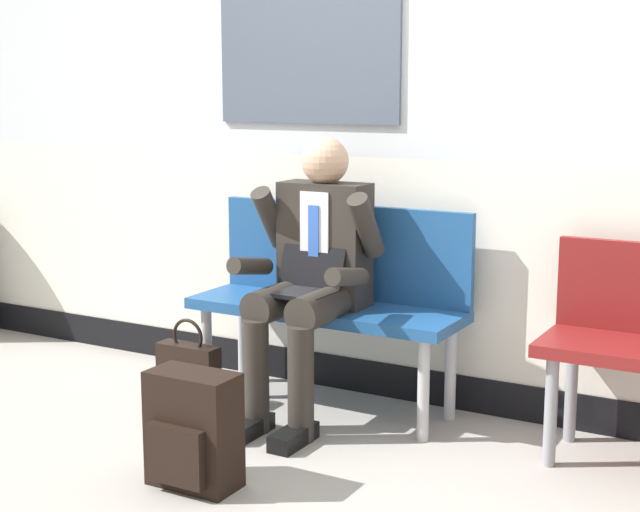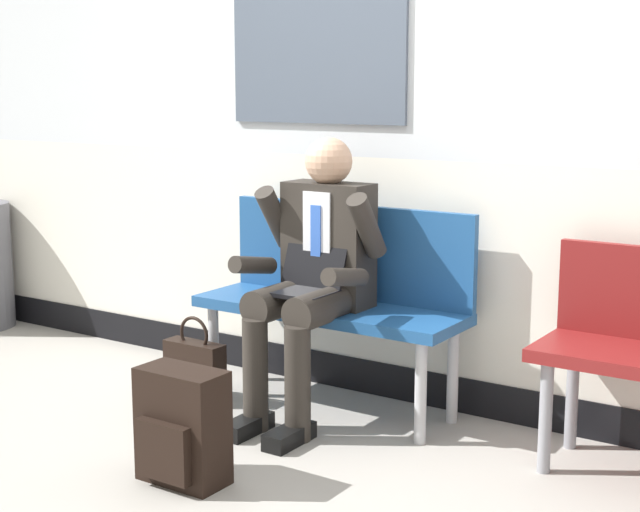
% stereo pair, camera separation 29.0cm
% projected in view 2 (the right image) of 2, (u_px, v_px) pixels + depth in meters
% --- Properties ---
extents(ground_plane, '(18.00, 18.00, 0.00)m').
position_uv_depth(ground_plane, '(317.00, 440.00, 3.95)').
color(ground_plane, '#9E9991').
extents(station_wall, '(6.24, 0.17, 2.67)m').
position_uv_depth(station_wall, '(402.00, 115.00, 4.29)').
color(station_wall, silver).
rests_on(station_wall, ground).
extents(bench_with_person, '(1.26, 0.42, 0.92)m').
position_uv_depth(bench_with_person, '(337.00, 290.00, 4.30)').
color(bench_with_person, navy).
rests_on(bench_with_person, ground).
extents(person_seated, '(0.57, 0.70, 1.24)m').
position_uv_depth(person_seated, '(313.00, 271.00, 4.11)').
color(person_seated, '#2D2823').
rests_on(person_seated, ground).
extents(backpack, '(0.34, 0.22, 0.43)m').
position_uv_depth(backpack, '(181.00, 428.00, 3.49)').
color(backpack, black).
rests_on(backpack, ground).
extents(handbag, '(0.31, 0.10, 0.41)m').
position_uv_depth(handbag, '(195.00, 369.00, 4.42)').
color(handbag, black).
rests_on(handbag, ground).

